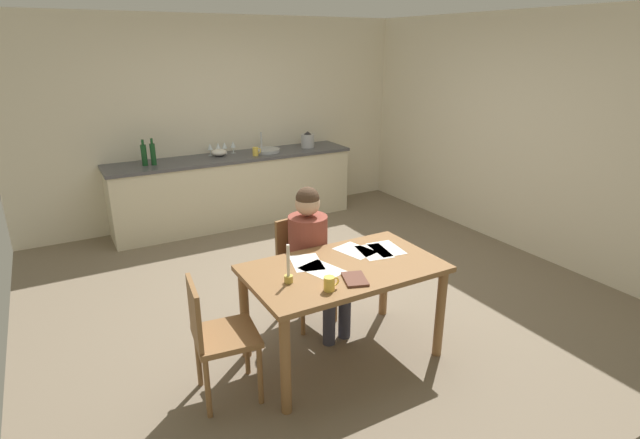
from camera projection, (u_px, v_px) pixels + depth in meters
ground_plane at (318, 292)px, 4.76m from camera, size 5.20×5.20×0.04m
wall_back at (222, 120)px, 6.45m from camera, size 5.20×0.12×2.60m
wall_right at (520, 134)px, 5.52m from camera, size 0.12×5.20×2.60m
kitchen_counter at (235, 189)px, 6.44m from camera, size 3.15×0.64×0.90m
dining_table at (343, 280)px, 3.56m from camera, size 1.40×0.82×0.75m
chair_at_table at (303, 264)px, 4.14m from camera, size 0.45×0.45×0.88m
person_seated at (313, 250)px, 3.97m from camera, size 0.38×0.62×1.19m
chair_side_empty at (216, 334)px, 3.17m from camera, size 0.44×0.44×0.87m
coffee_mug at (330, 283)px, 3.16m from camera, size 0.11×0.07×0.10m
candlestick at (288, 272)px, 3.26m from camera, size 0.06×0.06×0.27m
book_magazine at (355, 279)px, 3.31m from camera, size 0.21×0.25×0.02m
paper_letter at (374, 252)px, 3.76m from camera, size 0.26×0.33×0.00m
paper_bill at (307, 263)px, 3.58m from camera, size 0.28×0.34×0.00m
paper_envelope at (355, 250)px, 3.79m from camera, size 0.28×0.34×0.00m
paper_receipt at (386, 249)px, 3.82m from camera, size 0.25×0.32×0.00m
paper_notice at (322, 270)px, 3.46m from camera, size 0.29×0.34×0.00m
sink_unit at (266, 150)px, 6.50m from camera, size 0.36×0.36×0.24m
bottle_oil at (144, 155)px, 5.74m from camera, size 0.07×0.07×0.31m
bottle_vinegar at (153, 154)px, 5.76m from camera, size 0.06×0.06×0.32m
mixing_bowl at (219, 152)px, 6.26m from camera, size 0.20×0.20×0.09m
stovetop_kettle at (308, 140)px, 6.76m from camera, size 0.18×0.18×0.22m
wine_glass_near_sink at (233, 145)px, 6.41m from camera, size 0.07×0.07×0.15m
wine_glass_by_kettle at (224, 146)px, 6.35m from camera, size 0.07×0.07×0.15m
wine_glass_back_left at (218, 146)px, 6.31m from camera, size 0.07×0.07×0.15m
wine_glass_back_right at (210, 147)px, 6.26m from camera, size 0.07×0.07×0.15m
teacup_on_counter at (256, 151)px, 6.27m from camera, size 0.11×0.07×0.11m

